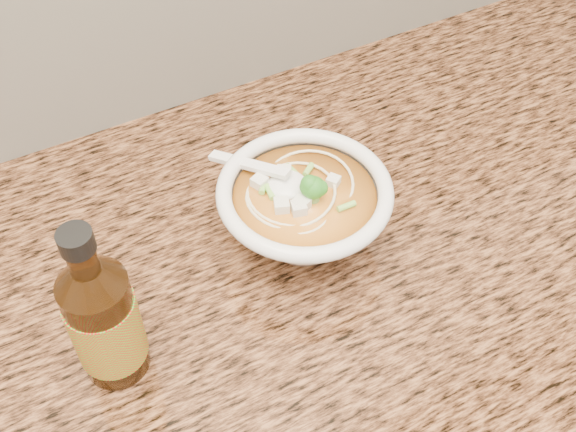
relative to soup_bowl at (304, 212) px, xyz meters
name	(u,v)px	position (x,y,z in m)	size (l,w,h in m)	color
counter_slab	(61,371)	(-0.29, -0.02, -0.06)	(4.00, 0.68, 0.04)	brown
soup_bowl	(304,212)	(0.00, 0.00, 0.00)	(0.19, 0.20, 0.11)	white
hot_sauce_bottle	(104,320)	(-0.24, -0.05, 0.03)	(0.08, 0.08, 0.20)	#3E1F08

